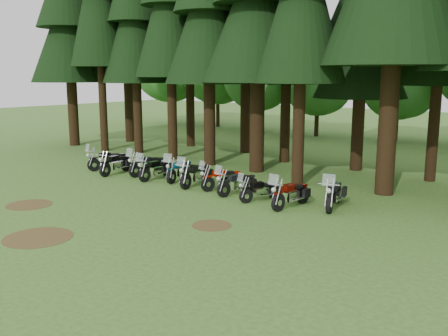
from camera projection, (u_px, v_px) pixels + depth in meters
The scene contains 26 objects.
ground at pixel (117, 207), 19.68m from camera, with size 120.00×120.00×0.00m, color #396622.
pine_front_0 at pixel (67, 8), 34.98m from camera, with size 5.49×5.49×16.17m.
pine_front_2 at pixel (134, 1), 31.42m from camera, with size 4.32×4.32×16.22m.
pine_back_0 at pixel (125, 3), 36.95m from camera, with size 5.00×5.00×17.21m.
pine_back_1 at pixel (189, 7), 34.56m from camera, with size 4.52×4.52×16.22m.
pine_back_2 at pixel (246, 0), 31.58m from camera, with size 4.85×4.85×16.30m.
pine_back_4 at pixel (364, 13), 25.78m from camera, with size 4.94×4.94×13.78m.
decid_0 at pixel (170, 67), 51.54m from camera, with size 8.00×7.78×10.00m.
decid_1 at pixel (219, 67), 48.16m from camera, with size 7.91×7.69×9.88m.
decid_2 at pixel (260, 76), 44.14m from camera, with size 6.72×6.53×8.40m.
decid_3 at pixel (320, 82), 40.96m from camera, with size 6.12×5.95×7.65m.
decid_4 at pixel (401, 85), 38.01m from camera, with size 5.93×5.76×7.41m.
dirt_patch_0 at pixel (29, 205), 20.00m from camera, with size 1.80×1.80×0.01m, color #4C3D1E.
dirt_patch_1 at pixel (212, 225), 17.28m from camera, with size 1.40×1.40×0.01m, color #4C3D1E.
dirt_patch_2 at pixel (38, 237), 16.00m from camera, with size 2.20×2.20×0.01m, color #4C3D1E.
motorcycle_0 at pixel (108, 161), 27.26m from camera, with size 0.93×2.39×1.52m.
motorcycle_1 at pixel (116, 164), 26.11m from camera, with size 0.61×2.41×0.99m.
motorcycle_2 at pixel (148, 165), 25.79m from camera, with size 0.51×2.43×1.53m.
motorcycle_3 at pixel (156, 170), 24.74m from camera, with size 0.44×2.33×1.47m.
motorcycle_4 at pixel (180, 170), 24.47m from camera, with size 0.89×2.39×1.51m.
motorcycle_5 at pixel (196, 175), 23.30m from camera, with size 0.64×2.47×1.55m.
motorcycle_6 at pixel (222, 179), 22.58m from camera, with size 0.96×2.22×1.42m.
motorcycle_7 at pixel (237, 184), 21.62m from camera, with size 0.76×2.25×1.41m.
motorcycle_8 at pixel (260, 191), 20.52m from camera, with size 0.97×1.98×1.28m.
motorcycle_9 at pixel (291, 195), 19.54m from camera, with size 0.52×2.38×1.50m.
motorcycle_10 at pixel (334, 195), 19.44m from camera, with size 1.00×2.48×1.58m.
Camera 1 is at (15.27, -12.16, 5.17)m, focal length 40.00 mm.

